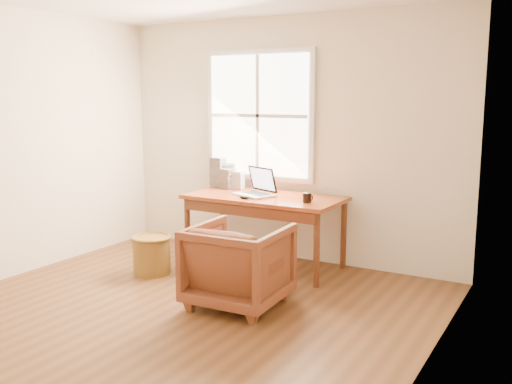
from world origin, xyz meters
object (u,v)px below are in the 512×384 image
(armchair, at_px, (239,265))
(cd_stack_a, at_px, (229,175))
(wicker_stool, at_px, (152,255))
(desk, at_px, (265,198))
(laptop, at_px, (254,183))
(coffee_mug, at_px, (307,198))

(armchair, relative_size, cd_stack_a, 2.89)
(wicker_stool, bearing_deg, cd_stack_a, 78.97)
(wicker_stool, bearing_deg, armchair, -14.49)
(desk, relative_size, armchair, 2.06)
(laptop, xyz_separation_m, coffee_mug, (0.62, -0.06, -0.09))
(armchair, bearing_deg, coffee_mug, -102.88)
(laptop, bearing_deg, wicker_stool, -115.22)
(desk, relative_size, wicker_stool, 4.32)
(laptop, distance_m, coffee_mug, 0.63)
(desk, height_order, coffee_mug, coffee_mug)
(laptop, relative_size, coffee_mug, 4.15)
(coffee_mug, xyz_separation_m, cd_stack_a, (-1.18, 0.46, 0.09))
(desk, bearing_deg, cd_stack_a, 152.83)
(armchair, relative_size, wicker_stool, 2.10)
(desk, relative_size, cd_stack_a, 5.94)
(wicker_stool, height_order, coffee_mug, coffee_mug)
(cd_stack_a, bearing_deg, coffee_mug, -21.14)
(armchair, xyz_separation_m, laptop, (-0.45, 1.03, 0.53))
(armchair, bearing_deg, wicker_stool, -17.16)
(desk, height_order, wicker_stool, desk)
(wicker_stool, distance_m, coffee_mug, 1.66)
(armchair, bearing_deg, laptop, -69.26)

